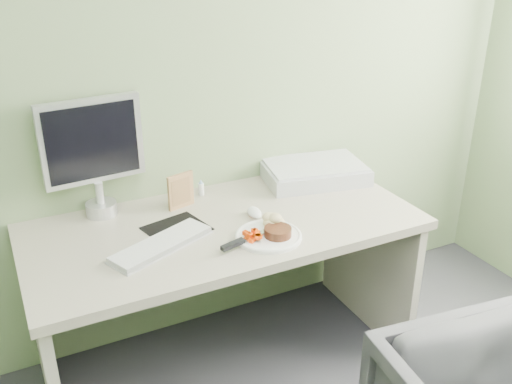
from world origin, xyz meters
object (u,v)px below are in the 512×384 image
plate (269,236)px  monitor (93,151)px  scanner (314,173)px  desk (225,261)px

plate → monitor: size_ratio=0.53×
monitor → scanner: bearing=-10.5°
desk → scanner: bearing=21.0°
desk → plate: 0.29m
desk → scanner: scanner is taller
desk → plate: bearing=-61.9°
desk → scanner: 0.64m
plate → scanner: scanner is taller
desk → monitor: (-0.43, 0.31, 0.46)m
plate → scanner: size_ratio=0.55×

